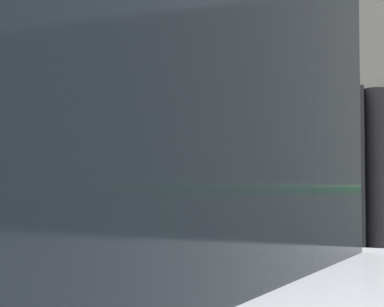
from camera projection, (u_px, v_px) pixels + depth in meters
name	position (u px, v px, depth m)	size (l,w,h in m)	color
parking_meter	(135.00, 204.00, 2.63)	(0.16, 0.17, 1.48)	slate
pedestrian_at_meter	(304.00, 225.00, 2.43)	(0.62, 0.58, 1.70)	#1E233F
background_railing	(356.00, 228.00, 4.91)	(24.06, 0.06, 1.12)	#2D7A38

